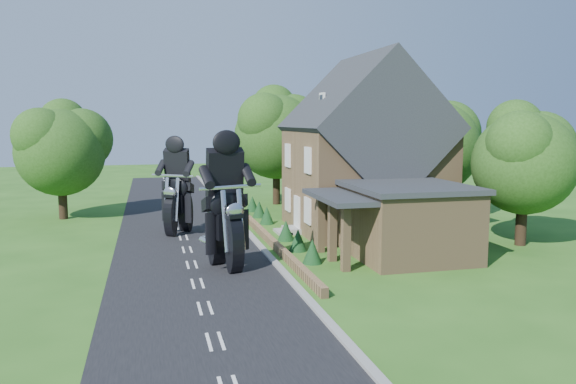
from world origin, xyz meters
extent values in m
plane|color=#295A19|center=(0.00, 0.00, 0.00)|extent=(120.00, 120.00, 0.00)
cube|color=black|center=(0.00, 0.00, 0.01)|extent=(7.00, 80.00, 0.02)
cube|color=gray|center=(3.65, 0.00, 0.06)|extent=(0.30, 80.00, 0.12)
cube|color=#91704A|center=(4.30, 5.00, 0.20)|extent=(0.30, 22.00, 0.40)
cube|color=#91704A|center=(10.50, 6.00, 3.00)|extent=(8.00, 8.00, 6.00)
cube|color=#25282C|center=(10.50, 6.00, 6.00)|extent=(8.48, 8.64, 8.48)
cube|color=#91704A|center=(12.50, 6.00, 9.20)|extent=(0.60, 0.90, 1.60)
cube|color=white|center=(7.90, 6.00, 7.50)|extent=(0.12, 0.80, 0.90)
cube|color=black|center=(7.84, 6.00, 7.50)|extent=(0.04, 0.55, 0.65)
cube|color=white|center=(6.44, 6.00, 1.05)|extent=(0.10, 1.10, 2.10)
cube|color=gray|center=(6.10, 6.00, 0.15)|extent=(0.80, 1.60, 0.30)
cube|color=gray|center=(5.60, 6.00, 0.07)|extent=(0.80, 1.60, 0.15)
cube|color=white|center=(6.44, 3.80, 1.60)|extent=(0.10, 1.10, 1.40)
cube|color=black|center=(6.42, 3.80, 1.60)|extent=(0.04, 0.92, 1.22)
cube|color=white|center=(6.44, 8.20, 1.60)|extent=(0.10, 1.10, 1.40)
cube|color=black|center=(6.42, 8.20, 1.60)|extent=(0.04, 0.92, 1.22)
cube|color=white|center=(6.44, 3.80, 4.30)|extent=(0.10, 1.10, 1.40)
cube|color=black|center=(6.42, 3.80, 4.30)|extent=(0.04, 0.92, 1.22)
cube|color=white|center=(6.44, 8.20, 4.30)|extent=(0.10, 1.10, 1.40)
cube|color=black|center=(6.42, 8.20, 4.30)|extent=(0.04, 0.92, 1.22)
cube|color=#91704A|center=(10.00, -0.80, 1.60)|extent=(5.00, 5.60, 3.20)
cube|color=#25282C|center=(10.00, -0.80, 3.32)|extent=(5.30, 5.94, 0.24)
cube|color=#25282C|center=(6.90, -0.80, 2.95)|extent=(2.60, 5.32, 0.22)
cube|color=#91704A|center=(6.30, -2.60, 1.40)|extent=(0.35, 0.35, 2.80)
cube|color=#91704A|center=(6.30, -0.80, 1.40)|extent=(0.35, 0.35, 2.80)
cube|color=#91704A|center=(6.30, 1.00, 1.40)|extent=(0.35, 0.35, 2.80)
cylinder|color=black|center=(17.00, 0.00, 1.40)|extent=(0.56, 0.56, 2.80)
sphere|color=#214513|center=(17.00, 0.00, 4.23)|extent=(5.20, 5.20, 5.20)
sphere|color=#214513|center=(18.17, 0.52, 5.01)|extent=(3.74, 3.74, 3.74)
sphere|color=#214513|center=(16.09, -0.78, 5.27)|extent=(3.22, 3.22, 3.22)
sphere|color=#214513|center=(17.10, 1.04, 6.05)|extent=(2.86, 2.86, 2.86)
cylinder|color=black|center=(16.50, 8.50, 1.50)|extent=(0.56, 0.56, 3.00)
sphere|color=#214513|center=(16.50, 8.50, 4.65)|extent=(6.00, 6.00, 6.00)
sphere|color=#214513|center=(17.85, 9.10, 5.55)|extent=(4.32, 4.32, 4.32)
sphere|color=#214513|center=(15.45, 7.60, 5.85)|extent=(3.72, 3.72, 3.72)
sphere|color=#214513|center=(16.60, 9.70, 6.75)|extent=(3.30, 3.30, 3.30)
cylinder|color=black|center=(14.00, 16.00, 1.80)|extent=(0.56, 0.56, 3.60)
sphere|color=#214513|center=(14.00, 16.00, 5.58)|extent=(7.20, 7.20, 7.20)
sphere|color=#214513|center=(15.62, 16.72, 6.66)|extent=(5.18, 5.18, 5.18)
sphere|color=#214513|center=(12.74, 14.92, 7.02)|extent=(4.46, 4.46, 4.46)
sphere|color=#214513|center=(14.10, 17.44, 8.10)|extent=(3.96, 3.96, 3.96)
cylinder|color=black|center=(8.00, 17.00, 1.70)|extent=(0.56, 0.56, 3.40)
sphere|color=#214513|center=(8.00, 17.00, 5.16)|extent=(6.40, 6.40, 6.40)
sphere|color=#214513|center=(9.44, 17.64, 6.12)|extent=(4.61, 4.61, 4.61)
sphere|color=#214513|center=(6.88, 16.04, 6.44)|extent=(3.97, 3.97, 3.97)
sphere|color=#214513|center=(8.10, 18.28, 7.40)|extent=(3.52, 3.52, 3.52)
cylinder|color=black|center=(-7.00, 14.00, 1.40)|extent=(0.56, 0.56, 2.80)
sphere|color=#214513|center=(-7.00, 14.00, 4.34)|extent=(5.60, 5.60, 5.60)
sphere|color=#214513|center=(-5.74, 14.56, 5.18)|extent=(4.03, 4.03, 4.03)
sphere|color=#214513|center=(-7.98, 13.16, 5.46)|extent=(3.47, 3.47, 3.47)
sphere|color=#214513|center=(-6.90, 15.12, 6.30)|extent=(3.08, 3.08, 3.08)
cone|color=#103416|center=(5.30, -1.00, 0.55)|extent=(0.90, 0.90, 1.10)
cone|color=#103416|center=(5.30, 1.50, 0.55)|extent=(0.90, 0.90, 1.10)
cone|color=#103416|center=(5.30, 4.00, 0.55)|extent=(0.90, 0.90, 1.10)
cone|color=#103416|center=(5.30, 9.00, 0.55)|extent=(0.90, 0.90, 1.10)
cone|color=#103416|center=(5.30, 11.50, 0.55)|extent=(0.90, 0.90, 1.10)
cone|color=#103416|center=(5.30, 14.00, 0.55)|extent=(0.90, 0.90, 1.10)
camera|label=1|loc=(-1.70, -24.65, 6.38)|focal=35.00mm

